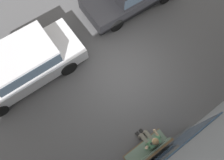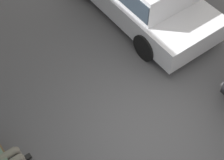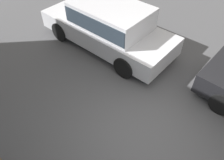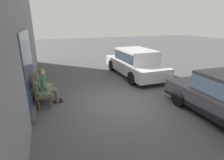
{
  "view_description": "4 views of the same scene",
  "coord_description": "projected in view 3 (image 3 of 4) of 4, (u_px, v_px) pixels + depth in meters",
  "views": [
    {
      "loc": [
        2.41,
        2.6,
        7.97
      ],
      "look_at": [
        0.79,
        0.39,
        1.18
      ],
      "focal_mm": 35.0,
      "sensor_mm": 36.0,
      "label": 1
    },
    {
      "loc": [
        -2.21,
        2.6,
        6.26
      ],
      "look_at": [
        0.82,
        0.32,
        1.22
      ],
      "focal_mm": 55.0,
      "sensor_mm": 36.0,
      "label": 2
    },
    {
      "loc": [
        -1.17,
        2.6,
        4.59
      ],
      "look_at": [
        1.02,
        0.02,
        1.22
      ],
      "focal_mm": 35.0,
      "sensor_mm": 36.0,
      "label": 3
    },
    {
      "loc": [
        -5.64,
        2.6,
        2.95
      ],
      "look_at": [
        0.57,
        0.2,
        0.76
      ],
      "focal_mm": 28.0,
      "sensor_mm": 36.0,
      "label": 4
    }
  ],
  "objects": [
    {
      "name": "parked_car_mid",
      "position": [
        109.0,
        25.0,
        7.14
      ],
      "size": [
        4.72,
        1.96,
        1.54
      ],
      "color": "silver",
      "rests_on": "ground_plane"
    },
    {
      "name": "ground_plane",
      "position": [
        145.0,
        135.0,
        5.18
      ],
      "size": [
        60.0,
        60.0,
        0.0
      ],
      "primitive_type": "plane",
      "color": "#4C4C4F"
    }
  ]
}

